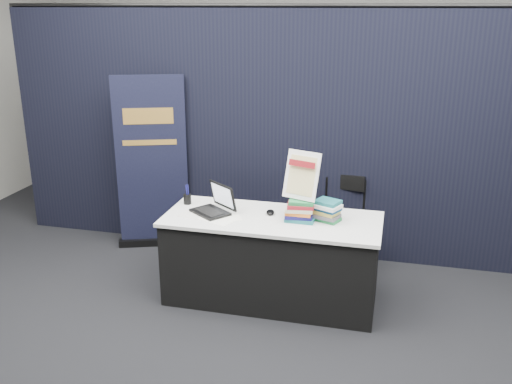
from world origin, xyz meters
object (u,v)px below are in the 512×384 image
Objects in this scene: pullup_banner at (152,173)px; book_stack_tall at (300,210)px; stacking_chair at (343,217)px; display_table at (272,259)px; info_sign at (302,176)px; laptop at (212,205)px; book_stack_short at (327,211)px.

book_stack_tall is at bearing -47.06° from pullup_banner.
book_stack_tall is 0.27× the size of stacking_chair.
info_sign reaches higher than display_table.
laptop reaches higher than book_stack_short.
laptop reaches higher than stacking_chair.
laptop is 0.23× the size of pullup_banner.
laptop is 1.79× the size of book_stack_tall.
book_stack_tall is 0.58× the size of info_sign.
pullup_banner is (-1.68, 0.84, -0.05)m from book_stack_tall.
laptop is at bearing -62.52° from pullup_banner.
pullup_banner reaches higher than info_sign.
book_stack_tall is 0.96× the size of book_stack_short.
book_stack_tall reaches higher than stacking_chair.
book_stack_tall is 0.28m from info_sign.
laptop is 1.23m from pullup_banner.
info_sign reaches higher than laptop.
laptop is 0.83m from info_sign.
laptop is 1.04× the size of info_sign.
info_sign is 0.47× the size of stacking_chair.
info_sign is at bearing -173.71° from book_stack_short.
display_table is at bearing 36.16° from laptop.
pullup_banner reaches higher than stacking_chair.
display_table is at bearing -110.61° from stacking_chair.
book_stack_short is at bearing 14.29° from book_stack_tall.
laptop is (-0.53, 0.01, 0.43)m from display_table.
display_table is 0.68m from laptop.
book_stack_short is (0.98, 0.04, 0.03)m from laptop.
laptop reaches higher than book_stack_tall.
book_stack_short is at bearing -43.05° from pullup_banner.
info_sign is (-0.21, -0.02, 0.29)m from book_stack_short.
book_stack_short is (0.45, 0.05, 0.46)m from display_table.
pullup_banner is 2.07× the size of stacking_chair.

